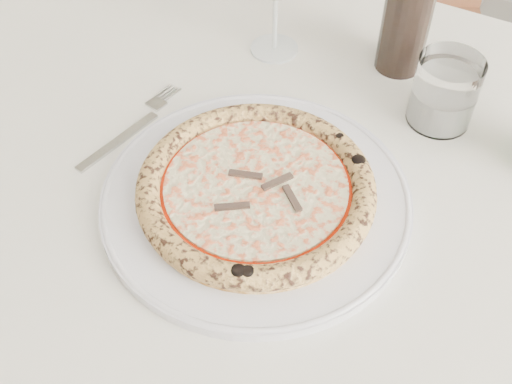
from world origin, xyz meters
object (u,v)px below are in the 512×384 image
dining_table (292,197)px  pizza (256,188)px  tumbler (444,95)px  plate (256,198)px  chair_far (389,2)px

dining_table → pizza: (-0.00, -0.10, 0.12)m
dining_table → tumbler: tumbler is taller
tumbler → pizza: bearing=-118.8°
pizza → tumbler: bearing=61.2°
tumbler → dining_table: bearing=-132.4°
plate → tumbler: tumbler is taller
tumbler → chair_far: bearing=114.7°
pizza → dining_table: bearing=90.0°
dining_table → plate: bearing=-90.0°
dining_table → chair_far: 0.75m
dining_table → tumbler: bearing=47.6°
dining_table → pizza: bearing=-90.0°
chair_far → tumbler: 0.69m
dining_table → plate: size_ratio=3.92×
dining_table → plate: 0.14m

